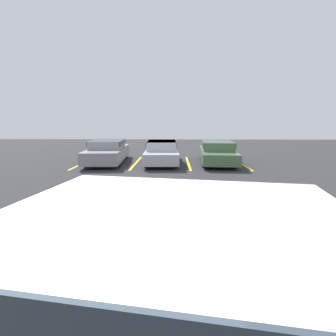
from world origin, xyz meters
The scene contains 7 objects.
stall_stripe_a centered at (-4.17, 12.55, 0.00)m, with size 0.12×4.52×0.01m, color yellow.
stall_stripe_b centered at (-1.30, 12.55, 0.00)m, with size 0.12×4.52×0.01m, color yellow.
stall_stripe_c centered at (1.56, 12.55, 0.00)m, with size 0.12×4.52×0.01m, color yellow.
stall_stripe_d centered at (4.43, 12.55, 0.00)m, with size 0.12×4.52×0.01m, color yellow.
parked_sedan_a centered at (-2.88, 12.66, 0.65)m, with size 2.07×4.87×1.23m.
parked_sedan_b centered at (0.12, 12.48, 0.64)m, with size 1.83×4.34×1.21m.
parked_sedan_c centered at (3.15, 12.62, 0.63)m, with size 2.07×4.74×1.18m.
Camera 1 is at (0.78, -1.62, 2.34)m, focal length 28.00 mm.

